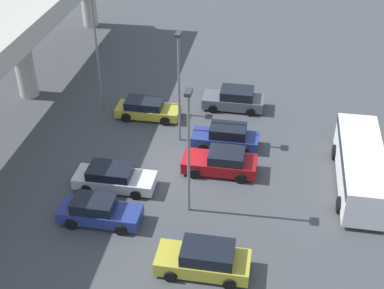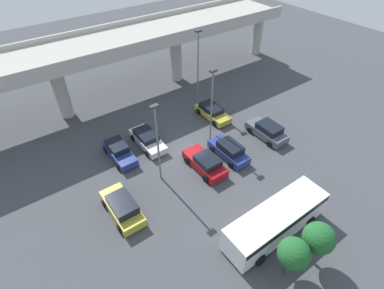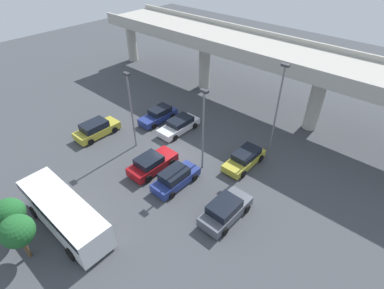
% 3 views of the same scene
% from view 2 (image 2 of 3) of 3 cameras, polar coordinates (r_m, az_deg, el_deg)
% --- Properties ---
extents(ground_plane, '(96.44, 96.44, 0.00)m').
position_cam_2_polar(ground_plane, '(29.35, -0.25, -2.02)').
color(ground_plane, '#424449').
extents(highway_overpass, '(46.46, 7.36, 7.89)m').
position_cam_2_polar(highway_overpass, '(36.50, -13.63, 17.70)').
color(highway_overpass, '#ADAAA0').
rests_on(highway_overpass, ground_plane).
extents(parked_car_0, '(2.16, 4.68, 1.62)m').
position_cam_2_polar(parked_car_0, '(24.68, -13.12, -11.52)').
color(parked_car_0, gold).
rests_on(parked_car_0, ground_plane).
extents(parked_car_1, '(1.96, 4.56, 1.52)m').
position_cam_2_polar(parked_car_1, '(29.55, -13.74, -1.25)').
color(parked_car_1, navy).
rests_on(parked_car_1, ground_plane).
extents(parked_car_2, '(2.11, 4.89, 1.41)m').
position_cam_2_polar(parked_car_2, '(30.50, -8.51, 1.03)').
color(parked_car_2, silver).
rests_on(parked_car_2, ground_plane).
extents(parked_car_3, '(2.18, 4.63, 1.55)m').
position_cam_2_polar(parked_car_3, '(27.52, 2.55, -3.51)').
color(parked_car_3, maroon).
rests_on(parked_car_3, ground_plane).
extents(parked_car_4, '(1.99, 4.44, 1.58)m').
position_cam_2_polar(parked_car_4, '(28.98, 7.06, -1.11)').
color(parked_car_4, navy).
rests_on(parked_car_4, ground_plane).
extents(parked_car_5, '(2.05, 4.63, 1.42)m').
position_cam_2_polar(parked_car_5, '(34.13, 3.88, 6.22)').
color(parked_car_5, gold).
rests_on(parked_car_5, ground_plane).
extents(parked_car_6, '(2.18, 4.53, 1.61)m').
position_cam_2_polar(parked_car_6, '(32.06, 14.14, 2.54)').
color(parked_car_6, '#515660').
rests_on(parked_car_6, ground_plane).
extents(shuttle_bus, '(8.62, 2.77, 2.48)m').
position_cam_2_polar(shuttle_bus, '(23.28, 15.71, -13.60)').
color(shuttle_bus, white).
rests_on(shuttle_bus, ground_plane).
extents(lamp_post_near_aisle, '(0.70, 0.35, 7.78)m').
position_cam_2_polar(lamp_post_near_aisle, '(28.73, 3.80, 8.29)').
color(lamp_post_near_aisle, slate).
rests_on(lamp_post_near_aisle, ground_plane).
extents(lamp_post_mid_lot, '(0.70, 0.35, 7.74)m').
position_cam_2_polar(lamp_post_mid_lot, '(24.22, -6.63, 1.08)').
color(lamp_post_mid_lot, slate).
rests_on(lamp_post_mid_lot, ground_plane).
extents(lamp_post_by_overpass, '(0.70, 0.35, 8.75)m').
position_cam_2_polar(lamp_post_by_overpass, '(34.73, 1.15, 15.26)').
color(lamp_post_by_overpass, slate).
rests_on(lamp_post_by_overpass, ground_plane).
extents(tree_front_left, '(2.08, 2.08, 3.47)m').
position_cam_2_polar(tree_front_left, '(20.95, 18.80, -19.09)').
color(tree_front_left, brown).
rests_on(tree_front_left, ground_plane).
extents(tree_front_centre, '(2.13, 2.13, 3.68)m').
position_cam_2_polar(tree_front_centre, '(21.90, 23.00, -16.11)').
color(tree_front_centre, brown).
rests_on(tree_front_centre, ground_plane).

